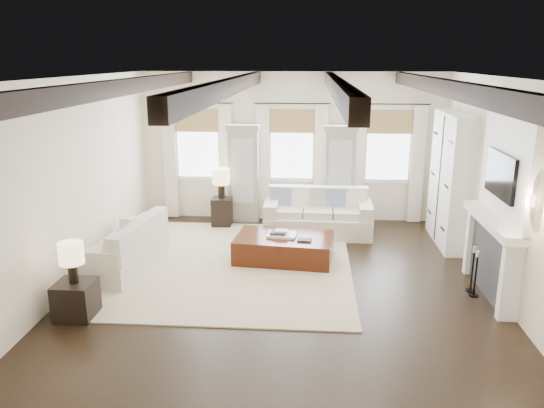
# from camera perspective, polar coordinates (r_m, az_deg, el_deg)

# --- Properties ---
(ground) EXTENTS (7.50, 7.50, 0.00)m
(ground) POSITION_cam_1_polar(r_m,az_deg,el_deg) (8.39, 1.11, -8.98)
(ground) COLOR black
(ground) RESTS_ON ground
(room_shell) EXTENTS (6.54, 7.54, 3.22)m
(room_shell) POSITION_cam_1_polar(r_m,az_deg,el_deg) (8.68, 6.45, 4.86)
(room_shell) COLOR white
(room_shell) RESTS_ON ground
(area_rug) EXTENTS (3.87, 4.54, 0.02)m
(area_rug) POSITION_cam_1_polar(r_m,az_deg,el_deg) (9.30, -3.64, -6.42)
(area_rug) COLOR beige
(area_rug) RESTS_ON ground
(sofa_back) EXTENTS (2.16, 1.00, 0.92)m
(sofa_back) POSITION_cam_1_polar(r_m,az_deg,el_deg) (10.81, 4.95, -1.27)
(sofa_back) COLOR silver
(sofa_back) RESTS_ON ground
(sofa_left) EXTENTS (1.13, 2.07, 0.85)m
(sofa_left) POSITION_cam_1_polar(r_m,az_deg,el_deg) (9.35, -15.39, -4.66)
(sofa_left) COLOR silver
(sofa_left) RESTS_ON ground
(ottoman) EXTENTS (1.78, 1.22, 0.44)m
(ottoman) POSITION_cam_1_polar(r_m,az_deg,el_deg) (9.41, 1.31, -4.76)
(ottoman) COLOR black
(ottoman) RESTS_ON ground
(tray) EXTENTS (0.54, 0.43, 0.04)m
(tray) POSITION_cam_1_polar(r_m,az_deg,el_deg) (9.35, 1.08, -3.33)
(tray) COLOR white
(tray) RESTS_ON ottoman
(book_lower) EXTENTS (0.28, 0.23, 0.04)m
(book_lower) POSITION_cam_1_polar(r_m,az_deg,el_deg) (9.32, 0.66, -3.13)
(book_lower) COLOR #262628
(book_lower) RESTS_ON tray
(book_upper) EXTENTS (0.24, 0.19, 0.03)m
(book_upper) POSITION_cam_1_polar(r_m,az_deg,el_deg) (9.31, 1.02, -2.92)
(book_upper) COLOR beige
(book_upper) RESTS_ON book_lower
(book_loose) EXTENTS (0.26, 0.20, 0.03)m
(book_loose) POSITION_cam_1_polar(r_m,az_deg,el_deg) (9.12, 3.51, -3.88)
(book_loose) COLOR #262628
(book_loose) RESTS_ON ottoman
(side_table_front) EXTENTS (0.51, 0.51, 0.51)m
(side_table_front) POSITION_cam_1_polar(r_m,az_deg,el_deg) (7.89, -20.33, -9.62)
(side_table_front) COLOR black
(side_table_front) RESTS_ON ground
(lamp_front) EXTENTS (0.33, 0.33, 0.58)m
(lamp_front) POSITION_cam_1_polar(r_m,az_deg,el_deg) (7.65, -20.78, -5.20)
(lamp_front) COLOR black
(lamp_front) RESTS_ON side_table_front
(side_table_back) EXTENTS (0.41, 0.41, 0.61)m
(side_table_back) POSITION_cam_1_polar(r_m,az_deg,el_deg) (11.33, -5.40, -0.85)
(side_table_back) COLOR black
(side_table_back) RESTS_ON ground
(lamp_back) EXTENTS (0.37, 0.37, 0.63)m
(lamp_back) POSITION_cam_1_polar(r_m,az_deg,el_deg) (11.15, -5.49, 2.77)
(lamp_back) COLOR black
(lamp_back) RESTS_ON side_table_back
(candlestick_near) EXTENTS (0.15, 0.15, 0.72)m
(candlestick_near) POSITION_cam_1_polar(r_m,az_deg,el_deg) (8.56, 21.04, -7.39)
(candlestick_near) COLOR black
(candlestick_near) RESTS_ON ground
(candlestick_far) EXTENTS (0.15, 0.15, 0.73)m
(candlestick_far) POSITION_cam_1_polar(r_m,az_deg,el_deg) (8.70, 20.73, -6.95)
(candlestick_far) COLOR black
(candlestick_far) RESTS_ON ground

